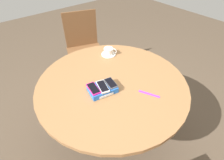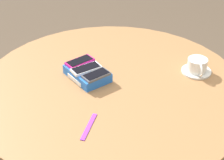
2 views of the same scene
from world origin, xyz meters
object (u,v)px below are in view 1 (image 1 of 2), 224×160
(phone_white, at_px, (103,86))
(coffee_cup, at_px, (109,51))
(saucer, at_px, (109,54))
(round_table, at_px, (112,91))
(phone_box, at_px, (102,89))
(lanyard_strap, at_px, (149,94))
(phone_magenta, at_px, (93,89))
(phone_gray, at_px, (111,83))
(chair_far_side, at_px, (85,49))

(phone_white, relative_size, coffee_cup, 1.38)
(phone_white, xyz_separation_m, saucer, (0.33, 0.36, -0.04))
(round_table, distance_m, phone_box, 0.17)
(phone_box, bearing_deg, lanyard_strap, -44.48)
(phone_magenta, distance_m, saucer, 0.52)
(phone_box, distance_m, saucer, 0.49)
(phone_box, relative_size, phone_magenta, 1.61)
(phone_white, height_order, saucer, phone_white)
(phone_magenta, relative_size, coffee_cup, 1.31)
(phone_white, bearing_deg, phone_box, 85.76)
(phone_gray, bearing_deg, chair_far_side, 69.35)
(coffee_cup, bearing_deg, saucer, 136.52)
(round_table, xyz_separation_m, coffee_cup, (0.22, 0.32, 0.13))
(phone_box, xyz_separation_m, phone_magenta, (-0.06, 0.02, 0.03))
(phone_white, distance_m, phone_gray, 0.07)
(phone_magenta, xyz_separation_m, chair_far_side, (0.51, 0.99, -0.33))
(phone_white, relative_size, saucer, 1.06)
(phone_magenta, height_order, phone_gray, same)
(phone_gray, xyz_separation_m, saucer, (0.27, 0.37, -0.04))
(phone_gray, bearing_deg, phone_magenta, 166.53)
(phone_white, distance_m, saucer, 0.49)
(phone_box, height_order, phone_magenta, phone_magenta)
(phone_box, height_order, coffee_cup, coffee_cup)
(coffee_cup, height_order, lanyard_strap, coffee_cup)
(phone_box, xyz_separation_m, chair_far_side, (0.45, 1.01, -0.30))
(phone_box, relative_size, coffee_cup, 2.10)
(phone_box, distance_m, phone_magenta, 0.07)
(round_table, bearing_deg, phone_white, -161.64)
(chair_far_side, bearing_deg, saucer, -100.16)
(phone_magenta, relative_size, phone_gray, 1.07)
(phone_gray, height_order, lanyard_strap, phone_gray)
(phone_white, bearing_deg, phone_gray, -6.44)
(phone_magenta, distance_m, coffee_cup, 0.52)
(saucer, bearing_deg, lanyard_strap, -99.47)
(round_table, height_order, lanyard_strap, lanyard_strap)
(phone_magenta, relative_size, phone_white, 0.95)
(phone_magenta, height_order, lanyard_strap, phone_magenta)
(round_table, height_order, chair_far_side, chair_far_side)
(round_table, relative_size, saucer, 8.61)
(phone_magenta, bearing_deg, phone_box, -16.71)
(round_table, relative_size, phone_magenta, 8.57)
(phone_box, height_order, phone_white, phone_white)
(phone_magenta, xyz_separation_m, coffee_cup, (0.40, 0.33, -0.01))
(phone_gray, xyz_separation_m, coffee_cup, (0.27, 0.37, -0.01))
(saucer, distance_m, chair_far_side, 0.72)
(coffee_cup, bearing_deg, phone_gray, -126.42)
(phone_box, bearing_deg, saucer, 46.76)
(saucer, distance_m, coffee_cup, 0.03)
(round_table, bearing_deg, phone_box, -163.67)
(phone_white, bearing_deg, saucer, 47.09)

